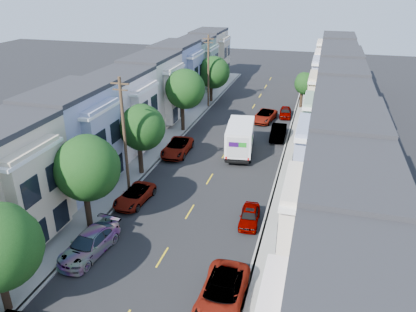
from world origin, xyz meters
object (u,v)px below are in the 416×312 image
at_px(utility_pole_far, 208,72).
at_px(parked_left_d, 177,147).
at_px(parked_left_b, 89,244).
at_px(parked_right_b, 250,216).
at_px(tree_d, 184,89).
at_px(parked_left_c, 134,196).
at_px(tree_b, 86,168).
at_px(utility_pole_near, 124,136).
at_px(tree_e, 213,72).
at_px(fedex_truck, 240,137).
at_px(parked_right_d, 285,112).
at_px(tree_c, 141,128).
at_px(parked_right_c, 278,132).
at_px(lead_sedan, 264,116).
at_px(parked_right_a, 222,294).
at_px(tree_far_r, 305,84).

relative_size(utility_pole_far, parked_left_d, 1.88).
xyz_separation_m(parked_left_b, parked_right_b, (9.80, 6.60, -0.15)).
bearing_deg(tree_d, parked_left_c, -85.39).
height_order(tree_b, utility_pole_near, utility_pole_near).
bearing_deg(parked_left_d, tree_e, 91.56).
height_order(tree_d, fedex_truck, tree_d).
bearing_deg(parked_left_c, fedex_truck, 67.71).
relative_size(fedex_truck, parked_right_d, 1.74).
height_order(parked_left_c, parked_right_b, parked_left_c).
relative_size(tree_b, utility_pole_far, 0.73).
distance_m(tree_c, parked_right_d, 24.25).
bearing_deg(utility_pole_far, parked_right_c, -41.21).
relative_size(tree_c, tree_e, 1.01).
distance_m(lead_sedan, parked_right_a, 32.98).
distance_m(parked_right_a, parked_right_c, 27.20).
distance_m(tree_b, tree_far_r, 37.50).
distance_m(tree_d, parked_right_b, 21.57).
height_order(tree_e, parked_left_b, tree_e).
height_order(fedex_truck, parked_left_d, fedex_truck).
relative_size(tree_b, parked_left_b, 1.43).
height_order(parked_left_c, parked_left_d, parked_left_d).
bearing_deg(tree_c, parked_right_d, 62.05).
height_order(tree_c, parked_left_d, tree_c).
xyz_separation_m(tree_c, parked_left_c, (1.40, -5.12, -4.10)).
relative_size(tree_d, parked_right_c, 1.65).
bearing_deg(tree_e, parked_left_c, -87.36).
distance_m(tree_e, parked_right_b, 33.08).
bearing_deg(parked_left_c, parked_left_b, -85.46).
distance_m(parked_right_a, parked_right_b, 8.73).
bearing_deg(parked_right_b, lead_sedan, 92.08).
bearing_deg(tree_b, parked_right_b, 18.61).
distance_m(parked_left_b, parked_left_c, 7.07).
bearing_deg(tree_far_r, tree_d, -134.43).
bearing_deg(tree_e, tree_far_r, 1.80).
bearing_deg(parked_right_a, parked_left_d, 115.96).
bearing_deg(tree_d, parked_right_d, 38.34).
distance_m(parked_left_c, parked_right_d, 28.01).
bearing_deg(tree_b, parked_left_b, -63.65).
bearing_deg(fedex_truck, parked_right_a, -88.20).
relative_size(parked_right_b, parked_right_d, 0.95).
height_order(parked_left_b, parked_left_c, parked_left_b).
xyz_separation_m(tree_far_r, utility_pole_near, (-13.20, -29.03, 1.60)).
bearing_deg(lead_sedan, parked_left_b, -94.68).
height_order(tree_e, parked_left_c, tree_e).
xyz_separation_m(tree_far_r, fedex_truck, (-5.44, -18.26, -1.70)).
distance_m(tree_far_r, parked_right_a, 40.18).
bearing_deg(tree_d, parked_right_a, -67.14).
distance_m(utility_pole_far, parked_right_b, 30.75).
xyz_separation_m(parked_left_c, parked_right_b, (9.80, -0.47, -0.01)).
bearing_deg(tree_c, tree_b, -90.00).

